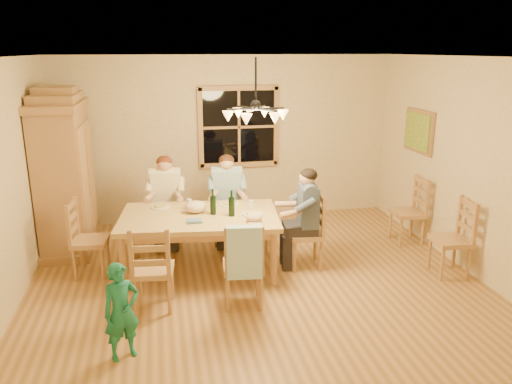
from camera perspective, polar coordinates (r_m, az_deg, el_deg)
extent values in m
plane|color=olive|center=(6.34, -0.02, -10.00)|extent=(5.50, 5.50, 0.00)
cube|color=white|center=(5.70, -0.03, 15.20)|extent=(5.50, 5.00, 0.02)
cube|color=#CAB28F|center=(8.29, -3.37, 6.05)|extent=(5.50, 0.02, 2.70)
cube|color=#CAB28F|center=(6.00, -26.74, 0.48)|extent=(0.02, 5.00, 2.70)
cube|color=#CAB28F|center=(6.94, 22.90, 2.84)|extent=(0.02, 5.00, 2.70)
cube|color=black|center=(8.27, -1.99, 7.45)|extent=(1.20, 0.03, 1.20)
cube|color=#AE764D|center=(8.25, -1.97, 7.43)|extent=(1.30, 0.06, 1.30)
cube|color=#956740|center=(7.88, 18.12, 6.61)|extent=(0.04, 0.78, 0.64)
cube|color=#1E6B2D|center=(7.87, 17.93, 6.61)|extent=(0.02, 0.68, 0.54)
cylinder|color=black|center=(5.71, -0.03, 12.54)|extent=(0.02, 0.02, 0.53)
sphere|color=black|center=(5.73, -0.03, 9.89)|extent=(0.12, 0.12, 0.12)
cylinder|color=black|center=(5.77, 1.56, 9.53)|extent=(0.34, 0.02, 0.02)
cone|color=#FFB259|center=(5.81, 3.11, 8.77)|extent=(0.13, 0.13, 0.12)
cylinder|color=black|center=(5.89, 0.49, 9.66)|extent=(0.19, 0.31, 0.02)
cone|color=#FFB259|center=(6.05, 0.97, 9.07)|extent=(0.13, 0.13, 0.12)
cylinder|color=black|center=(5.86, -1.07, 9.63)|extent=(0.19, 0.31, 0.02)
cone|color=#FFB259|center=(5.99, -2.06, 8.99)|extent=(0.13, 0.13, 0.12)
cylinder|color=black|center=(5.71, -1.62, 9.46)|extent=(0.34, 0.02, 0.02)
cone|color=#FFB259|center=(5.69, -3.22, 8.61)|extent=(0.13, 0.13, 0.12)
cylinder|color=black|center=(5.58, -0.56, 9.32)|extent=(0.19, 0.31, 0.02)
cone|color=#FFB259|center=(5.45, -1.13, 8.30)|extent=(0.13, 0.13, 0.12)
cylinder|color=black|center=(5.62, 1.06, 9.36)|extent=(0.19, 0.31, 0.02)
cone|color=#FFB259|center=(5.51, 2.19, 8.38)|extent=(0.13, 0.13, 0.12)
cube|color=#956740|center=(7.53, -20.99, 1.25)|extent=(0.60, 1.30, 2.00)
cube|color=#956740|center=(7.35, -21.81, 9.19)|extent=(0.66, 1.40, 0.10)
cube|color=#956740|center=(7.34, -21.89, 9.96)|extent=(0.58, 1.00, 0.12)
cube|color=#956740|center=(7.33, -21.97, 10.73)|extent=(0.52, 0.55, 0.10)
cube|color=#AE764D|center=(7.16, -18.97, 0.73)|extent=(0.03, 0.55, 1.60)
cube|color=#AE764D|center=(7.80, -18.37, 1.98)|extent=(0.03, 0.55, 1.60)
cube|color=#956740|center=(7.80, -20.30, -5.44)|extent=(0.66, 1.40, 0.12)
cube|color=tan|center=(6.37, -6.50, -2.87)|extent=(2.10, 1.41, 0.06)
cube|color=#AE764D|center=(6.40, -6.48, -3.55)|extent=(1.93, 1.25, 0.10)
cylinder|color=#AE764D|center=(6.13, -14.92, -7.93)|extent=(0.09, 0.09, 0.70)
cylinder|color=#AE764D|center=(6.08, 2.03, -7.57)|extent=(0.09, 0.09, 0.70)
cylinder|color=#AE764D|center=(7.05, -13.61, -4.61)|extent=(0.09, 0.09, 0.70)
cylinder|color=#AE764D|center=(7.01, 1.00, -4.28)|extent=(0.09, 0.09, 0.70)
cube|color=#AE764D|center=(7.38, -10.16, -2.66)|extent=(0.48, 0.46, 0.06)
cube|color=#AE764D|center=(7.30, -10.26, -0.65)|extent=(0.38, 0.09, 0.54)
cube|color=#AE764D|center=(7.35, -3.29, -2.50)|extent=(0.48, 0.46, 0.06)
cube|color=#AE764D|center=(7.27, -3.32, -0.48)|extent=(0.38, 0.09, 0.54)
cube|color=#AE764D|center=(5.64, -11.69, -8.75)|extent=(0.48, 0.46, 0.06)
cube|color=#AE764D|center=(5.54, -11.85, -6.21)|extent=(0.38, 0.09, 0.54)
cube|color=#AE764D|center=(5.61, -1.47, -8.54)|extent=(0.48, 0.46, 0.06)
cube|color=#AE764D|center=(5.50, -1.49, -5.98)|extent=(0.38, 0.09, 0.54)
cube|color=#AE764D|center=(6.65, -18.43, -5.37)|extent=(0.46, 0.48, 0.06)
cube|color=#AE764D|center=(6.56, -18.64, -3.17)|extent=(0.09, 0.38, 0.54)
cube|color=#AE764D|center=(6.58, 5.71, -4.83)|extent=(0.46, 0.48, 0.06)
cube|color=#AE764D|center=(6.48, 5.77, -2.60)|extent=(0.09, 0.38, 0.54)
cube|color=beige|center=(7.26, -10.31, 0.25)|extent=(0.42, 0.26, 0.52)
cube|color=#262328|center=(7.35, -10.19, -2.07)|extent=(0.42, 0.46, 0.14)
sphere|color=tan|center=(7.17, -10.46, 3.18)|extent=(0.21, 0.21, 0.21)
ellipsoid|color=#592614|center=(7.16, -10.47, 3.41)|extent=(0.22, 0.22, 0.17)
cube|color=teal|center=(7.24, -3.34, 0.43)|extent=(0.42, 0.26, 0.52)
cube|color=#262328|center=(7.32, -3.30, -1.91)|extent=(0.42, 0.46, 0.14)
sphere|color=tan|center=(7.14, -3.39, 3.37)|extent=(0.21, 0.21, 0.21)
ellipsoid|color=#381E11|center=(7.14, -3.39, 3.60)|extent=(0.22, 0.22, 0.17)
cube|color=#43516C|center=(6.45, 5.80, -1.59)|extent=(0.26, 0.42, 0.52)
cube|color=#262328|center=(6.55, 5.73, -4.18)|extent=(0.46, 0.42, 0.14)
sphere|color=tan|center=(6.34, 5.90, 1.68)|extent=(0.21, 0.21, 0.21)
ellipsoid|color=black|center=(6.34, 5.90, 1.95)|extent=(0.22, 0.22, 0.17)
cube|color=#A8D1E3|center=(5.34, -1.35, -6.95)|extent=(0.39, 0.14, 0.58)
cylinder|color=black|center=(6.32, -4.94, -1.12)|extent=(0.08, 0.08, 0.33)
cylinder|color=black|center=(6.24, -2.81, -1.30)|extent=(0.08, 0.08, 0.33)
cylinder|color=white|center=(6.74, -10.88, -1.65)|extent=(0.26, 0.26, 0.02)
cylinder|color=white|center=(6.72, -3.07, -1.42)|extent=(0.26, 0.26, 0.02)
cylinder|color=white|center=(6.32, -0.42, -2.53)|extent=(0.26, 0.26, 0.02)
cylinder|color=silver|center=(6.58, -7.64, -1.39)|extent=(0.06, 0.06, 0.14)
cylinder|color=silver|center=(6.47, -0.61, -1.54)|extent=(0.06, 0.06, 0.14)
ellipsoid|color=tan|center=(6.06, -0.24, -2.92)|extent=(0.20, 0.20, 0.11)
cube|color=slate|center=(6.10, -7.03, -3.31)|extent=(0.19, 0.16, 0.03)
ellipsoid|color=#CEB395|center=(6.43, -6.92, -1.70)|extent=(0.28, 0.22, 0.15)
imported|color=#1A7662|center=(4.85, -15.12, -13.04)|extent=(0.40, 0.35, 0.94)
cube|color=#AE764D|center=(6.79, 21.33, -5.22)|extent=(0.46, 0.48, 0.06)
cube|color=#AE764D|center=(6.70, 21.56, -3.07)|extent=(0.08, 0.38, 0.54)
cube|color=#AE764D|center=(7.70, 16.92, -2.32)|extent=(0.44, 0.45, 0.06)
cube|color=#AE764D|center=(7.63, 17.08, -0.39)|extent=(0.06, 0.38, 0.54)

